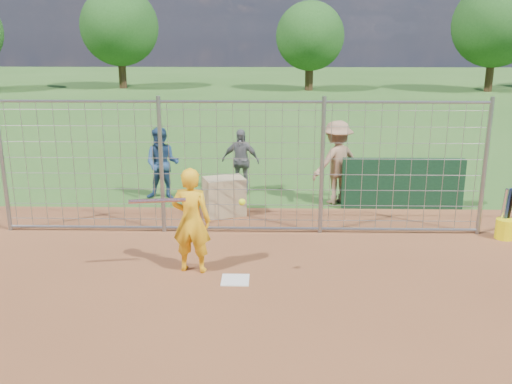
{
  "coord_description": "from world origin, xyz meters",
  "views": [
    {
      "loc": [
        0.51,
        -8.32,
        3.78
      ],
      "look_at": [
        0.3,
        0.8,
        1.15
      ],
      "focal_mm": 40.0,
      "sensor_mm": 36.0,
      "label": 1
    }
  ],
  "objects_px": {
    "bystander_b": "(240,161)",
    "equipment_bin": "(224,196)",
    "batter": "(191,221)",
    "bystander_c": "(337,162)",
    "bystander_a": "(162,164)",
    "bucket_with_bats": "(505,226)"
  },
  "relations": [
    {
      "from": "bystander_b",
      "to": "equipment_bin",
      "type": "height_order",
      "value": "bystander_b"
    },
    {
      "from": "bystander_b",
      "to": "bucket_with_bats",
      "type": "bearing_deg",
      "value": -19.55
    },
    {
      "from": "bystander_b",
      "to": "batter",
      "type": "bearing_deg",
      "value": -85.77
    },
    {
      "from": "bystander_a",
      "to": "equipment_bin",
      "type": "xyz_separation_m",
      "value": [
        1.49,
        -1.14,
        -0.42
      ]
    },
    {
      "from": "bystander_c",
      "to": "bucket_with_bats",
      "type": "height_order",
      "value": "bystander_c"
    },
    {
      "from": "equipment_bin",
      "to": "bystander_c",
      "type": "bearing_deg",
      "value": 0.76
    },
    {
      "from": "batter",
      "to": "bucket_with_bats",
      "type": "relative_size",
      "value": 1.76
    },
    {
      "from": "bystander_c",
      "to": "bucket_with_bats",
      "type": "xyz_separation_m",
      "value": [
        2.9,
        -2.21,
        -0.68
      ]
    },
    {
      "from": "bystander_b",
      "to": "bucket_with_bats",
      "type": "height_order",
      "value": "bystander_b"
    },
    {
      "from": "bystander_a",
      "to": "bucket_with_bats",
      "type": "height_order",
      "value": "bystander_a"
    },
    {
      "from": "bystander_a",
      "to": "bystander_c",
      "type": "xyz_separation_m",
      "value": [
        3.91,
        -0.23,
        0.1
      ]
    },
    {
      "from": "batter",
      "to": "bystander_a",
      "type": "xyz_separation_m",
      "value": [
        -1.19,
        4.03,
        -0.03
      ]
    },
    {
      "from": "bystander_c",
      "to": "equipment_bin",
      "type": "relative_size",
      "value": 2.31
    },
    {
      "from": "equipment_bin",
      "to": "bucket_with_bats",
      "type": "distance_m",
      "value": 5.47
    },
    {
      "from": "batter",
      "to": "bystander_c",
      "type": "relative_size",
      "value": 0.93
    },
    {
      "from": "bucket_with_bats",
      "to": "bystander_c",
      "type": "bearing_deg",
      "value": 142.66
    },
    {
      "from": "bystander_b",
      "to": "equipment_bin",
      "type": "xyz_separation_m",
      "value": [
        -0.25,
        -1.7,
        -0.37
      ]
    },
    {
      "from": "bystander_c",
      "to": "bucket_with_bats",
      "type": "relative_size",
      "value": 1.9
    },
    {
      "from": "batter",
      "to": "bystander_a",
      "type": "height_order",
      "value": "batter"
    },
    {
      "from": "bystander_c",
      "to": "equipment_bin",
      "type": "distance_m",
      "value": 2.64
    },
    {
      "from": "equipment_bin",
      "to": "bucket_with_bats",
      "type": "relative_size",
      "value": 0.82
    },
    {
      "from": "equipment_bin",
      "to": "bucket_with_bats",
      "type": "xyz_separation_m",
      "value": [
        5.31,
        -1.3,
        -0.15
      ]
    }
  ]
}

